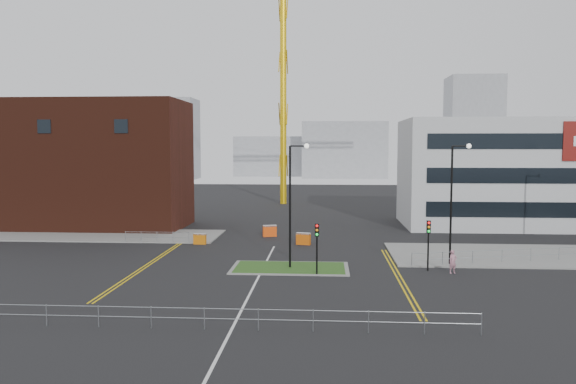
% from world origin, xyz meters
% --- Properties ---
extents(ground, '(200.00, 200.00, 0.00)m').
position_xyz_m(ground, '(0.00, 0.00, 0.00)').
color(ground, black).
rests_on(ground, ground).
extents(pavement_left, '(28.00, 8.00, 0.12)m').
position_xyz_m(pavement_left, '(-20.00, 22.00, 0.06)').
color(pavement_left, slate).
rests_on(pavement_left, ground).
extents(pavement_right, '(24.00, 10.00, 0.12)m').
position_xyz_m(pavement_right, '(22.00, 14.00, 0.06)').
color(pavement_right, slate).
rests_on(pavement_right, ground).
extents(island_kerb, '(8.60, 4.60, 0.08)m').
position_xyz_m(island_kerb, '(2.00, 8.00, 0.04)').
color(island_kerb, slate).
rests_on(island_kerb, ground).
extents(grass_island, '(8.00, 4.00, 0.12)m').
position_xyz_m(grass_island, '(2.00, 8.00, 0.06)').
color(grass_island, '#29551C').
rests_on(grass_island, ground).
extents(brick_building, '(24.20, 10.07, 14.24)m').
position_xyz_m(brick_building, '(-22.97, 28.00, 6.85)').
color(brick_building, '#421B10').
rests_on(brick_building, ground).
extents(office_block, '(25.00, 12.20, 12.00)m').
position_xyz_m(office_block, '(26.01, 31.97, 6.00)').
color(office_block, '#B3B6B8').
rests_on(office_block, ground).
extents(tower_crane, '(53.01, 1.95, 40.06)m').
position_xyz_m(tower_crane, '(3.65, 55.09, 27.55)').
color(tower_crane, yellow).
rests_on(tower_crane, ground).
extents(streetlamp_island, '(1.46, 0.36, 9.18)m').
position_xyz_m(streetlamp_island, '(2.22, 8.00, 5.41)').
color(streetlamp_island, black).
rests_on(streetlamp_island, ground).
extents(streetlamp_right_near, '(1.46, 0.36, 9.18)m').
position_xyz_m(streetlamp_right_near, '(14.22, 10.00, 5.41)').
color(streetlamp_right_near, black).
rests_on(streetlamp_right_near, ground).
extents(traffic_light_island, '(0.28, 0.33, 3.65)m').
position_xyz_m(traffic_light_island, '(4.00, 5.98, 2.57)').
color(traffic_light_island, black).
rests_on(traffic_light_island, ground).
extents(traffic_light_right, '(0.28, 0.33, 3.65)m').
position_xyz_m(traffic_light_right, '(12.00, 7.98, 2.57)').
color(traffic_light_right, black).
rests_on(traffic_light_right, ground).
extents(railing_front, '(24.05, 0.05, 1.10)m').
position_xyz_m(railing_front, '(0.00, -6.00, 0.78)').
color(railing_front, gray).
rests_on(railing_front, ground).
extents(railing_left, '(6.05, 0.05, 1.10)m').
position_xyz_m(railing_left, '(-11.00, 18.00, 0.74)').
color(railing_left, gray).
rests_on(railing_left, ground).
extents(railing_right, '(19.05, 5.05, 1.10)m').
position_xyz_m(railing_right, '(20.50, 11.50, 0.78)').
color(railing_right, gray).
rests_on(railing_right, ground).
extents(centre_line, '(0.15, 30.00, 0.01)m').
position_xyz_m(centre_line, '(0.00, 2.00, 0.01)').
color(centre_line, silver).
rests_on(centre_line, ground).
extents(yellow_left_a, '(0.12, 24.00, 0.01)m').
position_xyz_m(yellow_left_a, '(-9.00, 10.00, 0.01)').
color(yellow_left_a, gold).
rests_on(yellow_left_a, ground).
extents(yellow_left_b, '(0.12, 24.00, 0.01)m').
position_xyz_m(yellow_left_b, '(-8.70, 10.00, 0.01)').
color(yellow_left_b, gold).
rests_on(yellow_left_b, ground).
extents(yellow_right_a, '(0.12, 20.00, 0.01)m').
position_xyz_m(yellow_right_a, '(9.50, 6.00, 0.01)').
color(yellow_right_a, gold).
rests_on(yellow_right_a, ground).
extents(yellow_right_b, '(0.12, 20.00, 0.01)m').
position_xyz_m(yellow_right_b, '(9.80, 6.00, 0.01)').
color(yellow_right_b, gold).
rests_on(yellow_right_b, ground).
extents(skyline_a, '(18.00, 12.00, 22.00)m').
position_xyz_m(skyline_a, '(-40.00, 120.00, 11.00)').
color(skyline_a, gray).
rests_on(skyline_a, ground).
extents(skyline_b, '(24.00, 12.00, 16.00)m').
position_xyz_m(skyline_b, '(10.00, 130.00, 8.00)').
color(skyline_b, gray).
rests_on(skyline_b, ground).
extents(skyline_c, '(14.00, 12.00, 28.00)m').
position_xyz_m(skyline_c, '(45.00, 125.00, 14.00)').
color(skyline_c, gray).
rests_on(skyline_c, ground).
extents(skyline_d, '(30.00, 12.00, 12.00)m').
position_xyz_m(skyline_d, '(-8.00, 140.00, 6.00)').
color(skyline_d, gray).
rests_on(skyline_d, ground).
extents(pedestrian, '(0.72, 0.61, 1.67)m').
position_xyz_m(pedestrian, '(13.60, 7.24, 0.83)').
color(pedestrian, '#BD7A8E').
rests_on(pedestrian, ground).
extents(barrier_left, '(1.17, 0.46, 0.97)m').
position_xyz_m(barrier_left, '(-6.93, 17.79, 0.53)').
color(barrier_left, '#CA670B').
rests_on(barrier_left, ground).
extents(barrier_mid, '(1.36, 0.75, 1.09)m').
position_xyz_m(barrier_mid, '(2.59, 18.20, 0.59)').
color(barrier_mid, '#D0550B').
rests_on(barrier_mid, ground).
extents(barrier_right, '(1.42, 0.78, 1.14)m').
position_xyz_m(barrier_right, '(-0.95, 22.62, 0.62)').
color(barrier_right, '#EC4A0D').
rests_on(barrier_right, ground).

